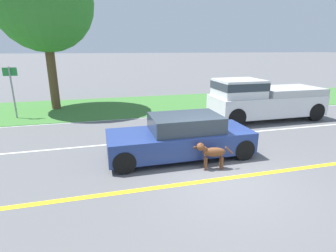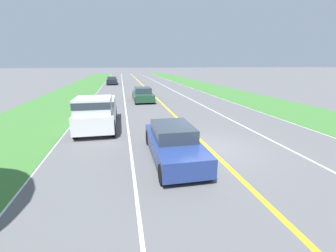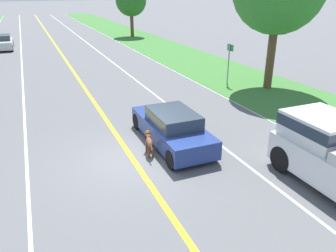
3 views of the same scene
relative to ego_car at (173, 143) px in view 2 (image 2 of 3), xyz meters
name	(u,v)px [view 2 (image 2 of 3)]	position (x,y,z in m)	size (l,w,h in m)	color
ground_plane	(209,149)	(-1.83, -0.63, -0.65)	(400.00, 400.00, 0.00)	#5B5B5E
centre_divider_line	(209,149)	(-1.83, -0.63, -0.64)	(0.18, 160.00, 0.01)	yellow
lane_edge_line_right	(41,162)	(5.17, -0.63, -0.64)	(0.14, 160.00, 0.01)	white
lane_dash_same_dir	(131,155)	(1.67, -0.63, -0.64)	(0.10, 160.00, 0.01)	white
lane_dash_oncoming	(278,143)	(-5.33, -0.63, -0.64)	(0.10, 160.00, 0.01)	white
ego_car	(173,143)	(0.00, 0.00, 0.00)	(1.80, 4.62, 1.37)	navy
dog	(196,140)	(-1.14, -0.55, -0.13)	(0.38, 1.18, 0.83)	brown
pickup_truck	(97,111)	(3.42, -5.26, 0.38)	(2.11, 5.50, 2.01)	silver
car_trailing_near	(143,95)	(-0.19, -14.80, -0.01)	(1.92, 4.73, 1.36)	#1E472D
car_trailing_mid	(112,81)	(3.54, -35.11, 0.01)	(1.85, 4.58, 1.38)	black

